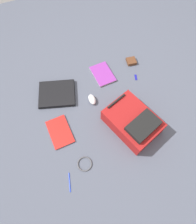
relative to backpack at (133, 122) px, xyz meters
name	(u,v)px	position (x,y,z in m)	size (l,w,h in m)	color
ground_plane	(98,108)	(-0.19, 0.25, -0.08)	(3.38, 3.38, 0.00)	#4C5160
backpack	(133,122)	(0.00, 0.00, 0.00)	(0.42, 0.49, 0.18)	maroon
laptop	(57,94)	(-0.48, 0.51, -0.06)	(0.37, 0.34, 0.03)	black
book_red	(60,132)	(-0.56, 0.16, -0.07)	(0.18, 0.26, 0.01)	silver
book_manual	(103,74)	(-0.02, 0.56, -0.07)	(0.18, 0.25, 0.02)	silver
computer_mouse	(92,99)	(-0.21, 0.34, -0.05)	(0.06, 0.10, 0.04)	silver
cable_coil	(85,164)	(-0.46, -0.15, -0.07)	(0.11, 0.11, 0.01)	#4C4C51
pen_black	(70,182)	(-0.61, -0.23, -0.07)	(0.01, 0.01, 0.13)	#1933B2
earbud_pouch	(131,61)	(0.29, 0.59, -0.06)	(0.08, 0.08, 0.03)	#59331E
usb_stick	(136,77)	(0.25, 0.41, -0.07)	(0.02, 0.06, 0.01)	#191999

